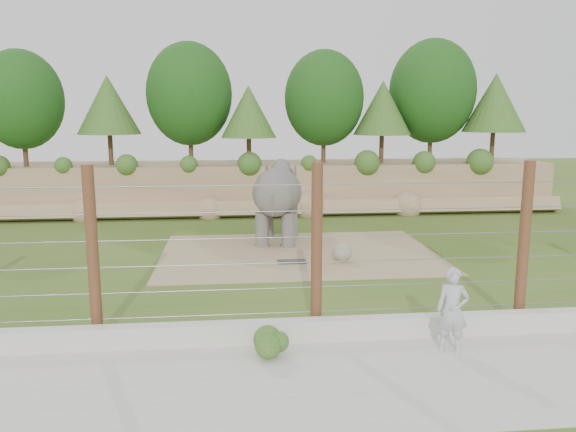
{
  "coord_description": "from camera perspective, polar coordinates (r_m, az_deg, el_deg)",
  "views": [
    {
      "loc": [
        -1.92,
        -16.9,
        5.06
      ],
      "look_at": [
        0.0,
        2.0,
        1.6
      ],
      "focal_mm": 35.0,
      "sensor_mm": 36.0,
      "label": 1
    }
  ],
  "objects": [
    {
      "name": "elephant",
      "position": [
        22.26,
        -1.11,
        1.28
      ],
      "size": [
        2.34,
        4.09,
        3.12
      ],
      "primitive_type": null,
      "rotation": [
        0.0,
        0.0,
        -0.19
      ],
      "color": "#554F4B",
      "rests_on": "ground"
    },
    {
      "name": "retaining_wall",
      "position": [
        12.98,
        3.19,
        -11.45
      ],
      "size": [
        26.0,
        0.35,
        0.5
      ],
      "primitive_type": "cube",
      "color": "beige",
      "rests_on": "ground"
    },
    {
      "name": "stone_ball",
      "position": [
        19.54,
        5.54,
        -3.68
      ],
      "size": [
        0.66,
        0.66,
        0.66
      ],
      "primitive_type": "sphere",
      "color": "gray",
      "rests_on": "dirt_patch"
    },
    {
      "name": "drain_grate",
      "position": [
        19.43,
        0.39,
        -4.67
      ],
      "size": [
        1.0,
        0.6,
        0.03
      ],
      "primitive_type": "cube",
      "color": "#262628",
      "rests_on": "dirt_patch"
    },
    {
      "name": "dirt_patch",
      "position": [
        20.67,
        1.1,
        -3.82
      ],
      "size": [
        10.0,
        7.0,
        0.02
      ],
      "primitive_type": "cube",
      "color": "tan",
      "rests_on": "ground"
    },
    {
      "name": "walkway",
      "position": [
        11.28,
        4.83,
        -16.34
      ],
      "size": [
        26.0,
        4.0,
        0.01
      ],
      "primitive_type": "cube",
      "color": "beige",
      "rests_on": "ground"
    },
    {
      "name": "barrier_fence",
      "position": [
        12.92,
        2.93,
        -3.4
      ],
      "size": [
        20.26,
        0.26,
        4.0
      ],
      "color": "#4F2E19",
      "rests_on": "ground"
    },
    {
      "name": "ground",
      "position": [
        17.75,
        0.66,
        -6.25
      ],
      "size": [
        90.0,
        90.0,
        0.0
      ],
      "primitive_type": "plane",
      "color": "#395717",
      "rests_on": "ground"
    },
    {
      "name": "zookeeper",
      "position": [
        12.64,
        16.36,
        -9.17
      ],
      "size": [
        0.79,
        0.67,
        1.85
      ],
      "primitive_type": "imported",
      "rotation": [
        0.0,
        0.0,
        -0.41
      ],
      "color": "#B8BDC2",
      "rests_on": "walkway"
    },
    {
      "name": "walkway_shrub",
      "position": [
        12.09,
        -1.67,
        -12.74
      ],
      "size": [
        0.63,
        0.63,
        0.63
      ],
      "primitive_type": "sphere",
      "color": "#29501C",
      "rests_on": "walkway"
    },
    {
      "name": "back_embankment",
      "position": [
        29.7,
        -0.96,
        8.21
      ],
      "size": [
        30.0,
        5.52,
        8.77
      ],
      "color": "#8A7354",
      "rests_on": "ground"
    }
  ]
}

